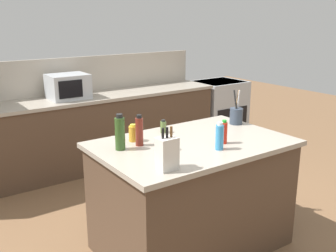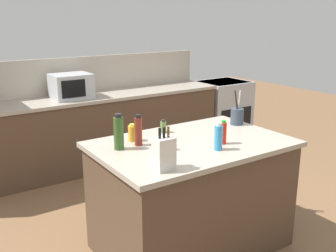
{
  "view_description": "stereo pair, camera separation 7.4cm",
  "coord_description": "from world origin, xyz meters",
  "views": [
    {
      "loc": [
        -1.88,
        -2.34,
        1.92
      ],
      "look_at": [
        0.0,
        0.35,
        0.99
      ],
      "focal_mm": 42.0,
      "sensor_mm": 36.0,
      "label": 1
    },
    {
      "loc": [
        -1.82,
        -2.38,
        1.92
      ],
      "look_at": [
        0.0,
        0.35,
        0.99
      ],
      "focal_mm": 42.0,
      "sensor_mm": 36.0,
      "label": 2
    }
  ],
  "objects": [
    {
      "name": "range_oven",
      "position": [
        2.28,
        2.2,
        0.47
      ],
      "size": [
        0.76,
        0.65,
        0.92
      ],
      "color": "#ADB2B7",
      "rests_on": "ground_plane"
    },
    {
      "name": "ground_plane",
      "position": [
        0.0,
        0.0,
        0.0
      ],
      "size": [
        14.0,
        14.0,
        0.0
      ],
      "primitive_type": "plane",
      "color": "brown"
    },
    {
      "name": "dish_soap_bottle",
      "position": [
        0.05,
        -0.26,
        1.04
      ],
      "size": [
        0.06,
        0.06,
        0.21
      ],
      "color": "#3384BC",
      "rests_on": "kitchen_island"
    },
    {
      "name": "salt_shaker",
      "position": [
        -0.27,
        -0.05,
        0.99
      ],
      "size": [
        0.05,
        0.05,
        0.12
      ],
      "color": "silver",
      "rests_on": "kitchen_island"
    },
    {
      "name": "vinegar_bottle",
      "position": [
        -0.4,
        0.16,
        1.06
      ],
      "size": [
        0.06,
        0.06,
        0.25
      ],
      "color": "maroon",
      "rests_on": "kitchen_island"
    },
    {
      "name": "spice_jar_oregano",
      "position": [
        -0.05,
        0.35,
        0.99
      ],
      "size": [
        0.05,
        0.05,
        0.11
      ],
      "color": "#567038",
      "rests_on": "kitchen_island"
    },
    {
      "name": "kitchen_island",
      "position": [
        0.0,
        0.0,
        0.47
      ],
      "size": [
        1.55,
        1.02,
        0.94
      ],
      "color": "#4C3828",
      "rests_on": "ground_plane"
    },
    {
      "name": "utensil_crock",
      "position": [
        0.66,
        0.19,
        1.02
      ],
      "size": [
        0.12,
        0.12,
        0.32
      ],
      "color": "#333D4C",
      "rests_on": "kitchen_island"
    },
    {
      "name": "knife_block",
      "position": [
        -0.51,
        -0.36,
        1.05
      ],
      "size": [
        0.13,
        0.1,
        0.29
      ],
      "rotation": [
        0.0,
        0.0,
        -0.0
      ],
      "color": "beige",
      "rests_on": "kitchen_island"
    },
    {
      "name": "microwave",
      "position": [
        -0.18,
        2.2,
        1.09
      ],
      "size": [
        0.46,
        0.39,
        0.3
      ],
      "color": "#ADB2B7",
      "rests_on": "back_counter_run"
    },
    {
      "name": "hot_sauce_bottle",
      "position": [
        0.17,
        -0.17,
        1.03
      ],
      "size": [
        0.05,
        0.05,
        0.19
      ],
      "color": "red",
      "rests_on": "kitchen_island"
    },
    {
      "name": "olive_oil_bottle",
      "position": [
        -0.57,
        0.17,
        1.07
      ],
      "size": [
        0.08,
        0.08,
        0.28
      ],
      "color": "#2D4C1E",
      "rests_on": "kitchen_island"
    },
    {
      "name": "wall_backsplash",
      "position": [
        0.3,
        2.52,
        1.17
      ],
      "size": [
        3.07,
        0.03,
        0.46
      ],
      "primitive_type": "cube",
      "color": "#B2A899",
      "rests_on": "back_counter_run"
    },
    {
      "name": "back_counter_run",
      "position": [
        0.3,
        2.2,
        0.47
      ],
      "size": [
        3.11,
        0.66,
        0.94
      ],
      "color": "#4C3828",
      "rests_on": "ground_plane"
    },
    {
      "name": "honey_jar",
      "position": [
        -0.38,
        0.29,
        1.01
      ],
      "size": [
        0.07,
        0.07,
        0.14
      ],
      "color": "gold",
      "rests_on": "kitchen_island"
    }
  ]
}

